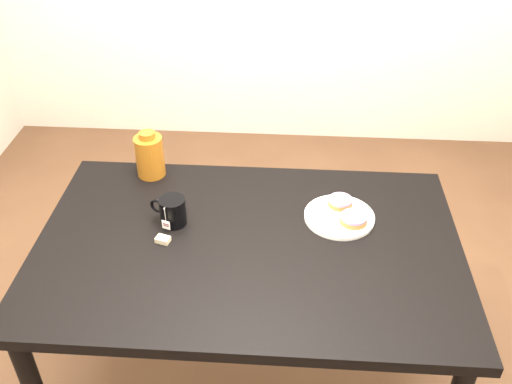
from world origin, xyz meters
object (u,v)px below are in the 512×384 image
teabag_pouch (163,240)px  plate (339,216)px  table (248,261)px  mug (172,211)px  bagel_package (150,155)px  bagel_front (354,219)px  bagel_back (340,202)px

teabag_pouch → plate: bearing=15.5°
table → plate: size_ratio=5.77×
table → mug: 0.31m
table → bagel_package: (-0.40, 0.38, 0.17)m
bagel_front → bagel_package: (-0.75, 0.26, 0.06)m
plate → bagel_back: bearing=85.1°
bagel_front → teabag_pouch: bearing=-168.4°
bagel_back → teabag_pouch: size_ratio=2.15×
table → bagel_package: size_ratio=7.60×
plate → teabag_pouch: same height
bagel_front → mug: (-0.61, -0.03, 0.02)m
mug → bagel_package: (-0.14, 0.29, 0.03)m
table → bagel_back: bagel_back is taller
table → teabag_pouch: bearing=-177.1°
plate → bagel_front: bearing=-37.1°
mug → teabag_pouch: (-0.02, -0.10, -0.04)m
bagel_front → teabag_pouch: bagel_front is taller
bagel_front → teabag_pouch: size_ratio=2.90×
table → teabag_pouch: size_ratio=31.11×
mug → teabag_pouch: bearing=-79.9°
table → teabag_pouch: (-0.28, -0.01, 0.09)m
plate → bagel_front: (0.04, -0.03, 0.02)m
bagel_back → bagel_front: size_ratio=0.74×
plate → bagel_package: 0.75m
table → bagel_front: size_ratio=10.75×
mug → bagel_package: size_ratio=0.77×
bagel_back → teabag_pouch: 0.63m
bagel_front → bagel_package: bagel_package is taller
table → plate: 0.35m
table → mug: (-0.26, 0.09, 0.13)m
teabag_pouch → bagel_package: (-0.12, 0.39, 0.08)m
table → bagel_back: size_ratio=14.50×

